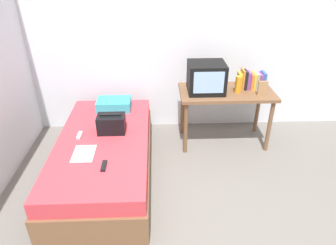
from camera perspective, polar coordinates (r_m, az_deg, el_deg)
name	(u,v)px	position (r m, az deg, el deg)	size (l,w,h in m)	color
ground_plane	(191,227)	(3.00, 4.28, -18.92)	(8.00, 8.00, 0.00)	slate
wall_back	(178,35)	(4.10, 1.87, 16.08)	(5.20, 0.10, 2.60)	silver
bed	(105,157)	(3.49, -11.71, -6.35)	(1.00, 2.00, 0.48)	brown
desk	(226,98)	(3.90, 10.75, 4.60)	(1.16, 0.60, 0.73)	brown
tv	(206,78)	(3.74, 7.16, 8.34)	(0.44, 0.39, 0.36)	black
water_bottle	(238,85)	(3.80, 12.96, 6.92)	(0.07, 0.07, 0.21)	orange
book_row	(251,80)	(3.97, 15.23, 7.61)	(0.33, 0.16, 0.25)	gold
picture_frame	(263,88)	(3.81, 17.24, 6.12)	(0.11, 0.02, 0.18)	#9E754C
pillow	(114,104)	(3.94, -10.06, 3.37)	(0.42, 0.28, 0.13)	#33A8B7
handbag	(111,124)	(3.42, -10.53, -0.22)	(0.30, 0.20, 0.22)	black
magazine	(84,154)	(3.16, -15.44, -5.60)	(0.21, 0.29, 0.01)	white
remote_dark	(104,166)	(2.94, -11.88, -7.92)	(0.04, 0.16, 0.02)	black
remote_silver	(80,135)	(3.46, -16.19, -2.31)	(0.04, 0.14, 0.02)	#B7B7BC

